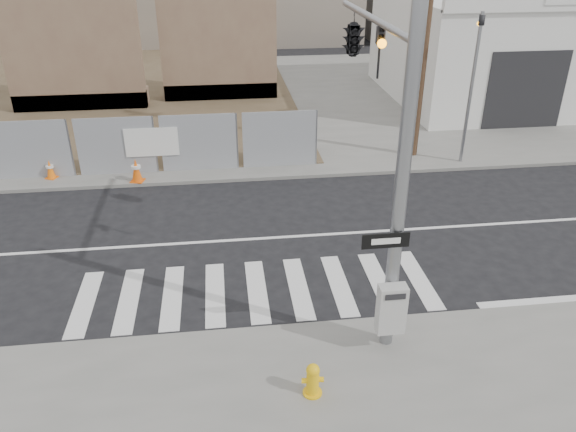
{
  "coord_description": "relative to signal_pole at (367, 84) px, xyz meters",
  "views": [
    {
      "loc": [
        -0.65,
        -13.61,
        7.76
      ],
      "look_at": [
        0.88,
        -1.41,
        1.4
      ],
      "focal_mm": 35.0,
      "sensor_mm": 36.0,
      "label": 1
    }
  ],
  "objects": [
    {
      "name": "concrete_wall_right",
      "position": [
        -2.99,
        16.13,
        -1.4
      ],
      "size": [
        5.5,
        1.3,
        8.0
      ],
      "color": "brown",
      "rests_on": "sidewalk_far"
    },
    {
      "name": "signal_pole",
      "position": [
        0.0,
        0.0,
        0.0
      ],
      "size": [
        0.96,
        5.87,
        7.0
      ],
      "color": "gray",
      "rests_on": "sidewalk_near"
    },
    {
      "name": "fire_hydrant",
      "position": [
        -1.74,
        -4.01,
        -4.33
      ],
      "size": [
        0.42,
        0.41,
        0.68
      ],
      "rotation": [
        0.0,
        0.0,
        -0.16
      ],
      "color": "yellow",
      "rests_on": "sidewalk_near"
    },
    {
      "name": "utility_pole_right",
      "position": [
        4.01,
        7.55,
        0.42
      ],
      "size": [
        1.6,
        0.28,
        10.0
      ],
      "color": "#483121",
      "rests_on": "sidewalk_far"
    },
    {
      "name": "traffic_cone_d",
      "position": [
        -6.01,
        6.27,
        -4.27
      ],
      "size": [
        0.51,
        0.51,
        0.8
      ],
      "rotation": [
        0.0,
        0.0,
        -0.27
      ],
      "color": "#F05B0C",
      "rests_on": "sidewalk_far"
    },
    {
      "name": "far_signal_pole",
      "position": [
        5.51,
        6.65,
        -1.3
      ],
      "size": [
        0.16,
        0.2,
        5.6
      ],
      "color": "gray",
      "rests_on": "sidewalk_far"
    },
    {
      "name": "auto_shop",
      "position": [
        11.5,
        15.01,
        -2.25
      ],
      "size": [
        12.0,
        10.2,
        5.95
      ],
      "color": "silver",
      "rests_on": "sidewalk_far"
    },
    {
      "name": "sidewalk_far",
      "position": [
        -2.49,
        16.05,
        -4.72
      ],
      "size": [
        50.0,
        20.0,
        0.12
      ],
      "primitive_type": "cube",
      "color": "slate",
      "rests_on": "ground"
    },
    {
      "name": "concrete_wall_left",
      "position": [
        -9.49,
        15.13,
        -1.4
      ],
      "size": [
        6.0,
        1.3,
        8.0
      ],
      "color": "brown",
      "rests_on": "sidewalk_far"
    },
    {
      "name": "traffic_cone_c",
      "position": [
        -8.95,
        6.91,
        -4.34
      ],
      "size": [
        0.44,
        0.44,
        0.65
      ],
      "rotation": [
        0.0,
        0.0,
        -0.43
      ],
      "color": "orange",
      "rests_on": "sidewalk_far"
    },
    {
      "name": "ground",
      "position": [
        -2.49,
        2.05,
        -4.78
      ],
      "size": [
        100.0,
        100.0,
        0.0
      ],
      "primitive_type": "plane",
      "color": "black",
      "rests_on": "ground"
    }
  ]
}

